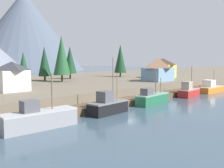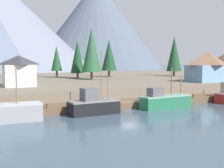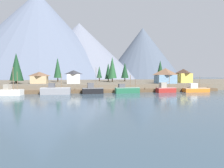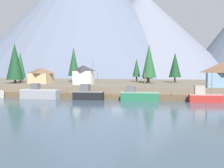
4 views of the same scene
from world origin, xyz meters
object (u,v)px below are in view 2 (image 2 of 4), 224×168
house_white (19,71)px  conifer_mid_left (174,54)px  house_blue (207,66)px  conifer_back_left (57,58)px  fishing_boat_green (165,101)px  fishing_boat_grey (1,112)px  fishing_boat_black (93,105)px  conifer_centre (109,55)px  conifer_mid_right (91,50)px  conifer_near_left (77,57)px

house_white → conifer_mid_left: size_ratio=0.51×
house_blue → conifer_back_left: 35.90m
fishing_boat_green → conifer_back_left: conifer_back_left is taller
fishing_boat_grey → fishing_boat_black: bearing=4.0°
conifer_centre → fishing_boat_black: bearing=-118.5°
fishing_boat_green → conifer_mid_right: bearing=86.7°
conifer_near_left → conifer_back_left: bearing=138.0°
fishing_boat_green → conifer_centre: size_ratio=0.87×
house_blue → conifer_mid_right: 25.29m
fishing_boat_black → conifer_near_left: bearing=70.5°
fishing_boat_grey → house_blue: 43.62m
fishing_boat_green → house_blue: bearing=27.3°
fishing_boat_black → fishing_boat_grey: bearing=177.5°
house_blue → fishing_boat_green: bearing=-148.6°
fishing_boat_black → house_white: fishing_boat_black is taller
conifer_mid_right → fishing_boat_grey: bearing=-129.3°
house_blue → house_white: bearing=170.5°
fishing_boat_black → house_blue: (30.24, 11.49, 4.42)m
fishing_boat_black → conifer_mid_right: (11.05, 27.58, 7.98)m
conifer_centre → fishing_boat_green: bearing=-101.9°
conifer_near_left → fishing_boat_green: bearing=-87.7°
fishing_boat_grey → house_blue: (41.81, 11.60, 4.44)m
fishing_boat_grey → house_blue: bearing=19.0°
fishing_boat_black → house_blue: 32.66m
house_white → conifer_mid_right: size_ratio=0.46×
house_white → conifer_mid_right: (17.55, 9.95, 3.98)m
conifer_near_left → conifer_mid_left: 26.09m
fishing_boat_black → conifer_mid_left: size_ratio=0.80×
conifer_near_left → house_blue: bearing=-48.3°
house_white → conifer_mid_right: bearing=29.6°
house_white → conifer_back_left: bearing=58.4°
conifer_mid_right → conifer_back_left: bearing=116.4°
conifer_back_left → conifer_mid_right: bearing=-63.6°
fishing_boat_grey → conifer_back_left: bearing=68.8°
conifer_near_left → conifer_mid_left: (25.75, -4.10, 0.76)m
conifer_back_left → conifer_mid_left: bearing=-14.7°
fishing_boat_black → conifer_near_left: size_ratio=0.93×
fishing_boat_green → conifer_mid_right: size_ratio=0.71×
fishing_boat_black → conifer_near_left: (10.08, 34.16, 6.46)m
house_white → conifer_centre: 30.40m
conifer_mid_right → conifer_back_left: conifer_mid_right is taller
conifer_near_left → conifer_back_left: (-4.14, 3.72, -0.47)m
fishing_boat_black → fishing_boat_green: size_ratio=1.03×
house_white → conifer_centre: bearing=33.7°
fishing_boat_grey → conifer_back_left: (17.51, 37.98, 6.00)m
fishing_boat_grey → fishing_boat_green: (23.01, 0.11, -0.09)m
house_white → conifer_near_left: conifer_near_left is taller
house_white → conifer_near_left: size_ratio=0.58×
house_blue → conifer_centre: size_ratio=0.84×
conifer_mid_left → house_blue: bearing=-106.8°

